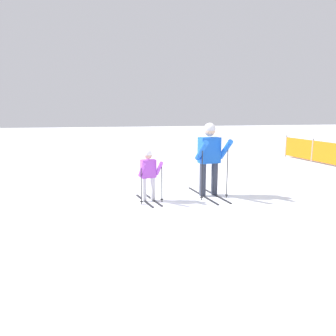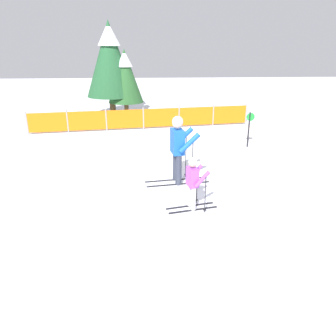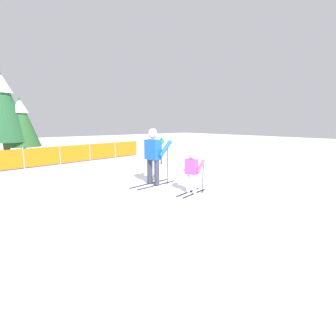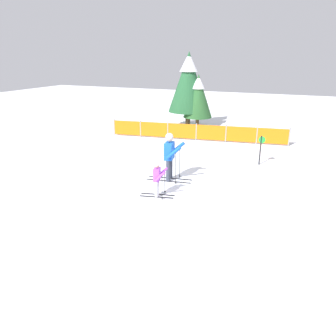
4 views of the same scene
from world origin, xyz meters
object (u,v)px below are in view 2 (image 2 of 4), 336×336
(safety_fence, at_px, (143,118))
(trail_marker, at_px, (249,125))
(skier_adult, at_px, (178,144))
(conifer_near, at_px, (110,58))
(skier_child, at_px, (193,179))
(conifer_far, at_px, (125,75))

(safety_fence, bearing_deg, trail_marker, -37.74)
(skier_adult, height_order, trail_marker, skier_adult)
(conifer_near, relative_size, trail_marker, 3.71)
(trail_marker, bearing_deg, conifer_near, 131.18)
(conifer_near, distance_m, trail_marker, 8.27)
(conifer_near, xyz_separation_m, trail_marker, (5.28, -6.04, -2.03))
(skier_child, xyz_separation_m, trail_marker, (2.55, 4.53, 0.08))
(skier_child, distance_m, safety_fence, 7.47)
(safety_fence, bearing_deg, conifer_far, 106.86)
(safety_fence, bearing_deg, conifer_near, 116.68)
(skier_adult, relative_size, trail_marker, 1.43)
(skier_adult, xyz_separation_m, trail_marker, (2.73, 3.06, -0.28))
(skier_child, distance_m, trail_marker, 5.20)
(conifer_far, xyz_separation_m, trail_marker, (4.57, -5.78, -1.23))
(skier_adult, height_order, conifer_near, conifer_near)
(safety_fence, xyz_separation_m, conifer_far, (-0.89, 2.93, 1.53))
(trail_marker, bearing_deg, safety_fence, 142.26)
(skier_adult, bearing_deg, conifer_near, 97.36)
(skier_adult, relative_size, conifer_near, 0.39)
(safety_fence, distance_m, conifer_far, 3.42)
(skier_child, height_order, conifer_far, conifer_far)
(conifer_far, bearing_deg, skier_child, -78.95)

